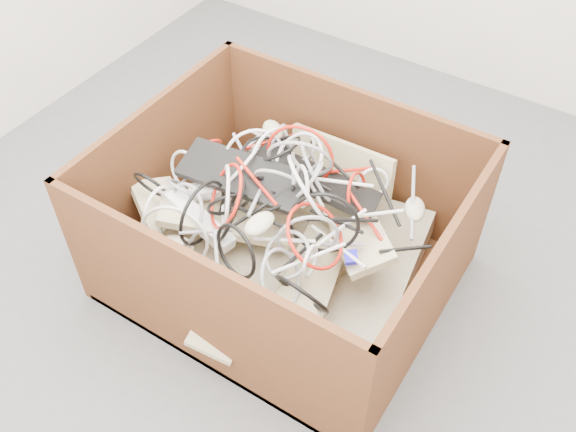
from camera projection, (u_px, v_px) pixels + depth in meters
The scene contains 8 objects.
ground at pixel (287, 267), 2.40m from camera, with size 3.00×3.00×0.00m, color #505053.
cardboard_box at pixel (281, 248), 2.27m from camera, with size 1.10×0.92×0.57m.
keyboard_pile at pixel (282, 221), 2.19m from camera, with size 0.97×0.90×0.38m.
mice_scatter at pixel (269, 196), 2.15m from camera, with size 0.76×0.63×0.21m.
power_strip_left at pixel (229, 187), 2.15m from camera, with size 0.28×0.05×0.04m, color white.
power_strip_right at pixel (198, 219), 2.11m from camera, with size 0.30×0.06×0.04m, color white.
vga_plug at pixel (351, 257), 1.97m from camera, with size 0.04×0.04×0.02m, color #110CC2.
cable_tangle at pixel (263, 195), 2.08m from camera, with size 1.00×0.76×0.45m.
Camera 1 is at (0.82, -1.28, 1.87)m, focal length 40.39 mm.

